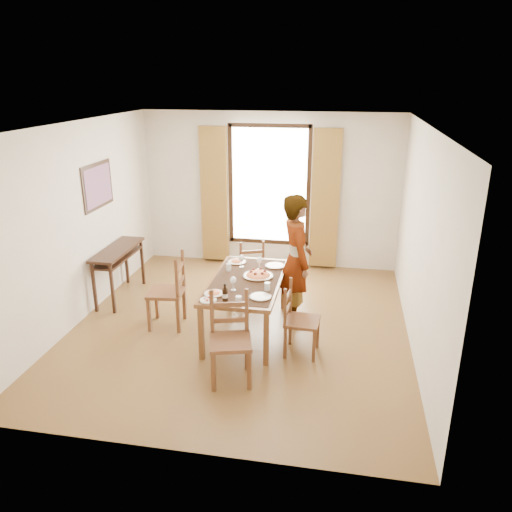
% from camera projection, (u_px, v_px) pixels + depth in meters
% --- Properties ---
extents(ground, '(5.00, 5.00, 0.00)m').
position_uv_depth(ground, '(241.00, 325.00, 6.90)').
color(ground, brown).
rests_on(ground, ground).
extents(room_shell, '(4.60, 5.10, 2.74)m').
position_uv_depth(room_shell, '(241.00, 215.00, 6.49)').
color(room_shell, beige).
rests_on(room_shell, ground).
extents(console_table, '(0.38, 1.20, 0.80)m').
position_uv_depth(console_table, '(118.00, 256.00, 7.56)').
color(console_table, black).
rests_on(console_table, ground).
extents(dining_table, '(0.91, 1.70, 0.76)m').
position_uv_depth(dining_table, '(246.00, 284.00, 6.53)').
color(dining_table, brown).
rests_on(dining_table, ground).
extents(chair_west, '(0.51, 0.51, 1.04)m').
position_uv_depth(chair_west, '(169.00, 293.00, 6.75)').
color(chair_west, brown).
rests_on(chair_west, ground).
extents(chair_north, '(0.53, 0.53, 0.92)m').
position_uv_depth(chair_north, '(250.00, 268.00, 7.76)').
color(chair_north, brown).
rests_on(chair_north, ground).
extents(chair_south, '(0.56, 0.56, 1.03)m').
position_uv_depth(chair_south, '(230.00, 341.00, 5.54)').
color(chair_south, brown).
rests_on(chair_south, ground).
extents(chair_east, '(0.43, 0.43, 0.92)m').
position_uv_depth(chair_east, '(300.00, 321.00, 6.09)').
color(chair_east, brown).
rests_on(chair_east, ground).
extents(man, '(0.94, 0.86, 1.82)m').
position_uv_depth(man, '(296.00, 260.00, 6.73)').
color(man, '#9C9FA4').
rests_on(man, ground).
extents(plate_sw, '(0.27, 0.27, 0.05)m').
position_uv_depth(plate_sw, '(214.00, 292.00, 6.04)').
color(plate_sw, silver).
rests_on(plate_sw, dining_table).
extents(plate_se, '(0.27, 0.27, 0.05)m').
position_uv_depth(plate_se, '(260.00, 296.00, 5.96)').
color(plate_se, silver).
rests_on(plate_se, dining_table).
extents(plate_nw, '(0.27, 0.27, 0.05)m').
position_uv_depth(plate_nw, '(237.00, 261.00, 7.07)').
color(plate_nw, silver).
rests_on(plate_nw, dining_table).
extents(plate_ne, '(0.27, 0.27, 0.05)m').
position_uv_depth(plate_ne, '(275.00, 265.00, 6.93)').
color(plate_ne, silver).
rests_on(plate_ne, dining_table).
extents(pasta_platter, '(0.40, 0.40, 0.10)m').
position_uv_depth(pasta_platter, '(258.00, 273.00, 6.56)').
color(pasta_platter, red).
rests_on(pasta_platter, dining_table).
extents(caprese_plate, '(0.20, 0.20, 0.04)m').
position_uv_depth(caprese_plate, '(208.00, 299.00, 5.88)').
color(caprese_plate, silver).
rests_on(caprese_plate, dining_table).
extents(wine_glass_a, '(0.08, 0.08, 0.18)m').
position_uv_depth(wine_glass_a, '(233.00, 283.00, 6.14)').
color(wine_glass_a, white).
rests_on(wine_glass_a, dining_table).
extents(wine_glass_b, '(0.08, 0.08, 0.18)m').
position_uv_depth(wine_glass_b, '(260.00, 263.00, 6.79)').
color(wine_glass_b, white).
rests_on(wine_glass_b, dining_table).
extents(wine_glass_c, '(0.08, 0.08, 0.18)m').
position_uv_depth(wine_glass_c, '(242.00, 261.00, 6.88)').
color(wine_glass_c, white).
rests_on(wine_glass_c, dining_table).
extents(tumbler_a, '(0.07, 0.07, 0.10)m').
position_uv_depth(tumbler_a, '(267.00, 286.00, 6.15)').
color(tumbler_a, silver).
rests_on(tumbler_a, dining_table).
extents(tumbler_b, '(0.07, 0.07, 0.10)m').
position_uv_depth(tumbler_b, '(229.00, 267.00, 6.78)').
color(tumbler_b, silver).
rests_on(tumbler_b, dining_table).
extents(tumbler_c, '(0.07, 0.07, 0.10)m').
position_uv_depth(tumbler_c, '(239.00, 300.00, 5.78)').
color(tumbler_c, silver).
rests_on(tumbler_c, dining_table).
extents(wine_bottle, '(0.07, 0.07, 0.25)m').
position_uv_depth(wine_bottle, '(225.00, 293.00, 5.78)').
color(wine_bottle, black).
rests_on(wine_bottle, dining_table).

